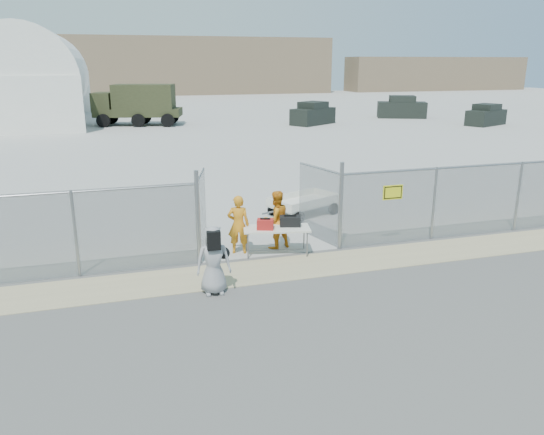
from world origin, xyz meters
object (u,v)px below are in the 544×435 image
object	(u,v)px
security_worker_right	(276,220)
visitor	(213,260)
utility_trailer	(303,205)
folding_table	(277,241)
security_worker_left	(238,225)

from	to	relation	value
security_worker_right	visitor	xyz separation A→B (m)	(-2.28, -2.55, -0.03)
security_worker_right	utility_trailer	distance (m)	3.58
visitor	utility_trailer	world-z (taller)	visitor
folding_table	security_worker_right	world-z (taller)	security_worker_right
security_worker_right	utility_trailer	size ratio (longest dim) A/B	0.55
security_worker_right	visitor	bearing A→B (deg)	33.26
visitor	utility_trailer	bearing A→B (deg)	55.82
visitor	security_worker_right	bearing A→B (deg)	51.23
security_worker_left	security_worker_right	distance (m)	1.13
security_worker_left	utility_trailer	size ratio (longest dim) A/B	0.55
security_worker_left	visitor	bearing A→B (deg)	81.13
visitor	security_worker_left	bearing A→B (deg)	67.48
utility_trailer	folding_table	bearing A→B (deg)	-143.97
security_worker_left	visitor	xyz separation A→B (m)	(-1.15, -2.42, -0.03)
security_worker_left	visitor	world-z (taller)	security_worker_left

